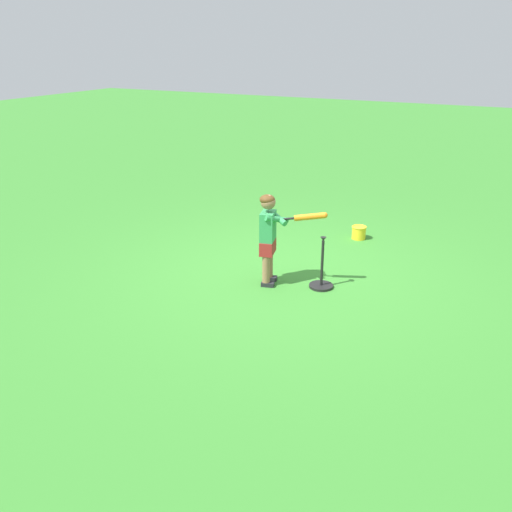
# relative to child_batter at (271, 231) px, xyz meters

# --- Properties ---
(ground_plane) EXTENTS (40.00, 40.00, 0.00)m
(ground_plane) POSITION_rel_child_batter_xyz_m (-0.01, -0.32, -0.65)
(ground_plane) COLOR #38842D
(child_batter) EXTENTS (0.75, 0.39, 1.08)m
(child_batter) POSITION_rel_child_batter_xyz_m (0.00, 0.00, 0.00)
(child_batter) COLOR #232328
(child_batter) RESTS_ON ground
(batting_tee) EXTENTS (0.28, 0.28, 0.62)m
(batting_tee) POSITION_rel_child_batter_xyz_m (-0.58, -0.17, -0.55)
(batting_tee) COLOR black
(batting_tee) RESTS_ON ground
(toy_bucket) EXTENTS (0.22, 0.22, 0.19)m
(toy_bucket) POSITION_rel_child_batter_xyz_m (-0.47, -1.99, -0.55)
(toy_bucket) COLOR yellow
(toy_bucket) RESTS_ON ground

